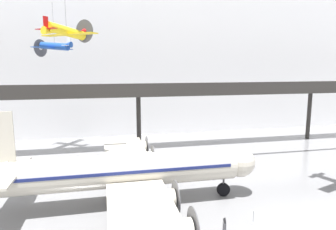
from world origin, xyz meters
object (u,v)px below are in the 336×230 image
object	(u,v)px
airliner_silver_main	(123,171)
suspended_plane_blue_trainer	(55,46)
info_sign_pedestal	(225,226)
suspended_plane_yellow_lowwing	(67,32)
stanchion_barrier	(253,219)

from	to	relation	value
airliner_silver_main	suspended_plane_blue_trainer	world-z (taller)	suspended_plane_blue_trainer
airliner_silver_main	info_sign_pedestal	bearing A→B (deg)	-40.10
suspended_plane_blue_trainer	suspended_plane_yellow_lowwing	xyz separation A→B (m)	(3.10, -12.83, 0.76)
airliner_silver_main	suspended_plane_yellow_lowwing	xyz separation A→B (m)	(-5.10, 7.80, 13.07)
airliner_silver_main	stanchion_barrier	world-z (taller)	airliner_silver_main
airliner_silver_main	suspended_plane_yellow_lowwing	bearing A→B (deg)	123.02
stanchion_barrier	info_sign_pedestal	xyz separation A→B (m)	(-2.82, -0.67, 0.13)
airliner_silver_main	suspended_plane_yellow_lowwing	size ratio (longest dim) A/B	4.68
suspended_plane_yellow_lowwing	info_sign_pedestal	bearing A→B (deg)	-97.83
airliner_silver_main	info_sign_pedestal	distance (m)	10.00
suspended_plane_yellow_lowwing	suspended_plane_blue_trainer	bearing A→B (deg)	54.01
suspended_plane_blue_trainer	suspended_plane_yellow_lowwing	distance (m)	13.22
airliner_silver_main	info_sign_pedestal	xyz separation A→B (m)	(7.35, -6.15, -2.86)
suspended_plane_yellow_lowwing	stanchion_barrier	bearing A→B (deg)	-90.58
suspended_plane_blue_trainer	stanchion_barrier	bearing A→B (deg)	159.41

